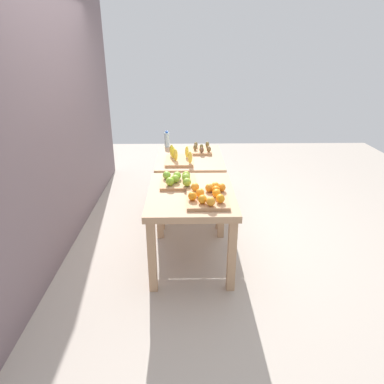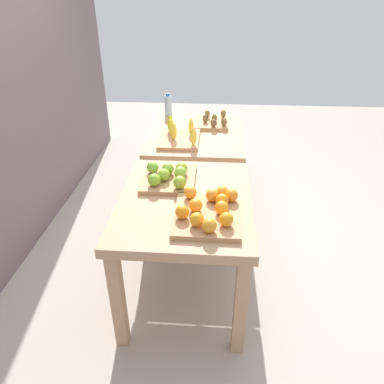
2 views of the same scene
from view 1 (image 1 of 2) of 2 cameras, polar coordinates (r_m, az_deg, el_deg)
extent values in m
plane|color=#B0A396|center=(4.01, -0.26, -6.71)|extent=(8.00, 8.00, 0.00)
cube|color=slate|center=(3.76, -22.04, 13.92)|extent=(4.40, 0.12, 3.00)
cube|color=tan|center=(3.19, -0.15, -0.46)|extent=(1.04, 0.80, 0.06)
cube|color=tan|center=(2.99, 6.64, -10.54)|extent=(0.07, 0.07, 0.69)
cube|color=tan|center=(3.78, 4.91, -2.86)|extent=(0.07, 0.07, 0.69)
cube|color=tan|center=(2.98, -6.68, -10.67)|extent=(0.07, 0.07, 0.69)
cube|color=tan|center=(3.78, -5.43, -2.93)|extent=(0.07, 0.07, 0.69)
cube|color=tan|center=(4.24, -0.38, 5.55)|extent=(1.04, 0.80, 0.06)
cube|color=tan|center=(3.96, 4.63, -1.60)|extent=(0.07, 0.07, 0.69)
cube|color=tan|center=(4.81, 3.62, 2.94)|extent=(0.07, 0.07, 0.69)
cube|color=tan|center=(3.96, -5.22, -1.67)|extent=(0.07, 0.07, 0.69)
cube|color=tan|center=(4.81, -4.50, 2.89)|extent=(0.07, 0.07, 0.69)
cube|color=tan|center=(2.99, 2.55, -1.18)|extent=(0.44, 0.36, 0.03)
sphere|color=orange|center=(3.05, 4.03, 0.34)|extent=(0.11, 0.11, 0.08)
sphere|color=orange|center=(2.88, 4.75, -1.10)|extent=(0.09, 0.09, 0.08)
sphere|color=orange|center=(2.82, 3.14, -1.61)|extent=(0.10, 0.10, 0.08)
sphere|color=orange|center=(3.13, 3.92, 0.99)|extent=(0.11, 0.11, 0.08)
sphere|color=orange|center=(3.11, 0.51, 0.86)|extent=(0.08, 0.08, 0.08)
sphere|color=orange|center=(2.91, 0.08, -0.70)|extent=(0.11, 0.11, 0.08)
sphere|color=orange|center=(3.11, 4.94, 0.77)|extent=(0.10, 0.10, 0.08)
sphere|color=orange|center=(2.98, 1.34, -0.13)|extent=(0.10, 0.10, 0.08)
sphere|color=orange|center=(2.86, 1.75, -1.22)|extent=(0.10, 0.10, 0.08)
sphere|color=orange|center=(3.09, 2.91, 0.71)|extent=(0.11, 0.11, 0.08)
sphere|color=orange|center=(2.98, 4.12, -0.23)|extent=(0.09, 0.09, 0.08)
cube|color=tan|center=(3.37, -2.29, 1.65)|extent=(0.40, 0.34, 0.03)
sphere|color=#90BA3D|center=(3.34, -1.01, 2.46)|extent=(0.11, 0.11, 0.08)
sphere|color=#89B232|center=(3.30, -2.80, 2.21)|extent=(0.08, 0.08, 0.08)
sphere|color=#8AB331|center=(3.21, -0.85, 1.65)|extent=(0.11, 0.11, 0.08)
sphere|color=#8FC03D|center=(3.39, -2.51, 2.76)|extent=(0.09, 0.09, 0.08)
sphere|color=#95B431|center=(3.39, -0.98, 2.83)|extent=(0.11, 0.11, 0.08)
sphere|color=#84BB3B|center=(3.40, -4.24, 2.82)|extent=(0.09, 0.09, 0.08)
sphere|color=#87BA2F|center=(3.24, -3.72, 1.76)|extent=(0.08, 0.08, 0.08)
cube|color=tan|center=(4.03, -2.14, 5.26)|extent=(0.44, 0.32, 0.03)
ellipsoid|color=yellow|center=(3.86, -0.37, 5.79)|extent=(0.05, 0.06, 0.14)
ellipsoid|color=yellow|center=(3.95, -2.76, 6.19)|extent=(0.06, 0.06, 0.14)
ellipsoid|color=yellow|center=(4.05, -3.17, 6.59)|extent=(0.05, 0.05, 0.14)
ellipsoid|color=yellow|center=(4.14, -3.42, 6.96)|extent=(0.05, 0.06, 0.14)
ellipsoid|color=yellow|center=(4.07, -0.86, 6.72)|extent=(0.05, 0.04, 0.14)
cube|color=tan|center=(4.43, 1.12, 6.92)|extent=(0.36, 0.32, 0.03)
ellipsoid|color=olive|center=(4.54, 2.57, 7.96)|extent=(0.07, 0.06, 0.07)
ellipsoid|color=brown|center=(4.41, 1.61, 7.53)|extent=(0.06, 0.05, 0.07)
ellipsoid|color=brown|center=(4.39, 0.53, 7.45)|extent=(0.06, 0.06, 0.07)
ellipsoid|color=brown|center=(4.31, 2.82, 7.16)|extent=(0.07, 0.07, 0.07)
ellipsoid|color=brown|center=(4.28, 1.61, 7.05)|extent=(0.05, 0.06, 0.07)
ellipsoid|color=olive|center=(4.52, 0.66, 7.91)|extent=(0.06, 0.05, 0.07)
cylinder|color=silver|center=(4.65, -4.21, 8.67)|extent=(0.07, 0.07, 0.19)
cylinder|color=blue|center=(4.63, -4.25, 9.97)|extent=(0.04, 0.04, 0.02)
ellipsoid|color=#2C6733|center=(5.39, 2.65, 2.71)|extent=(0.32, 0.38, 0.25)
ellipsoid|color=#31703B|center=(5.16, 0.80, 1.85)|extent=(0.35, 0.31, 0.26)
ellipsoid|color=#246A38|center=(5.15, 3.64, 1.81)|extent=(0.44, 0.43, 0.27)
ellipsoid|color=#347239|center=(5.31, 2.70, 5.27)|extent=(0.31, 0.26, 0.26)
camera|label=2|loc=(1.10, 10.80, 16.57)|focal=33.62mm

